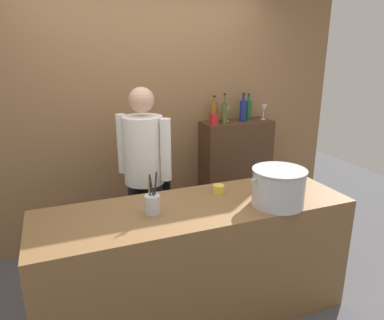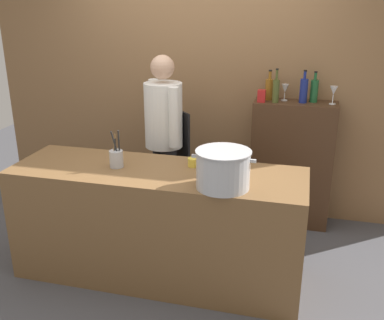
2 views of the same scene
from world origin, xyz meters
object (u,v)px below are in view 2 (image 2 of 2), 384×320
object	(u,v)px
wine_bottle_olive	(276,90)
wine_bottle_amber	(269,89)
wine_bottle_cobalt	(304,90)
spice_tin_red	(262,96)
utensil_crock	(116,158)
wine_glass_wide	(285,89)
wine_glass_short	(334,91)
wine_bottle_green	(314,90)
stockpot_large	(223,169)
butter_jar	(193,162)
chef	(164,133)

from	to	relation	value
wine_bottle_olive	wine_bottle_amber	size ratio (longest dim) A/B	1.11
wine_bottle_cobalt	spice_tin_red	xyz separation A→B (m)	(-0.37, -0.06, -0.06)
utensil_crock	wine_bottle_cobalt	world-z (taller)	wine_bottle_cobalt
utensil_crock	wine_bottle_olive	world-z (taller)	wine_bottle_olive
wine_glass_wide	wine_glass_short	distance (m)	0.43
wine_bottle_green	wine_glass_wide	size ratio (longest dim) A/B	1.82
stockpot_large	wine_bottle_amber	bearing A→B (deg)	83.45
wine_bottle_olive	wine_bottle_cobalt	distance (m)	0.25
wine_bottle_amber	utensil_crock	bearing A→B (deg)	-129.42
wine_bottle_olive	wine_bottle_green	bearing A→B (deg)	16.82
utensil_crock	spice_tin_red	distance (m)	1.51
wine_bottle_cobalt	wine_bottle_amber	bearing A→B (deg)	169.91
stockpot_large	wine_bottle_cobalt	bearing A→B (deg)	70.83
butter_jar	wine_glass_short	bearing A→B (deg)	45.00
wine_bottle_cobalt	wine_glass_short	xyz separation A→B (m)	(0.26, 0.00, 0.00)
wine_glass_wide	utensil_crock	bearing A→B (deg)	-133.23
utensil_crock	wine_bottle_green	world-z (taller)	wine_bottle_green
stockpot_large	wine_glass_wide	xyz separation A→B (m)	(0.31, 1.42, 0.29)
wine_bottle_green	wine_bottle_olive	bearing A→B (deg)	-163.18
utensil_crock	wine_bottle_amber	xyz separation A→B (m)	(1.02, 1.24, 0.35)
chef	wine_bottle_olive	bearing A→B (deg)	-109.99
butter_jar	wine_bottle_olive	size ratio (longest dim) A/B	0.28
wine_bottle_cobalt	spice_tin_red	distance (m)	0.38
wine_bottle_cobalt	spice_tin_red	world-z (taller)	wine_bottle_cobalt
utensil_crock	wine_bottle_amber	size ratio (longest dim) A/B	1.07
wine_bottle_green	wine_bottle_cobalt	xyz separation A→B (m)	(-0.09, -0.05, 0.01)
wine_glass_wide	spice_tin_red	distance (m)	0.24
wine_bottle_amber	wine_glass_wide	distance (m)	0.14
wine_bottle_amber	wine_glass_wide	xyz separation A→B (m)	(0.14, -0.00, 0.00)
utensil_crock	wine_bottle_amber	world-z (taller)	wine_bottle_amber
wine_bottle_olive	wine_bottle_cobalt	bearing A→B (deg)	11.62
stockpot_large	wine_bottle_amber	xyz separation A→B (m)	(0.16, 1.42, 0.29)
spice_tin_red	wine_glass_short	bearing A→B (deg)	5.87
wine_glass_short	wine_bottle_green	bearing A→B (deg)	164.03
wine_bottle_amber	wine_bottle_green	xyz separation A→B (m)	(0.40, -0.00, 0.01)
spice_tin_red	wine_bottle_green	bearing A→B (deg)	13.67
utensil_crock	butter_jar	bearing A→B (deg)	15.90
wine_glass_wide	wine_glass_short	size ratio (longest dim) A/B	0.94
butter_jar	wine_bottle_amber	size ratio (longest dim) A/B	0.31
utensil_crock	wine_glass_wide	size ratio (longest dim) A/B	1.92
chef	wine_bottle_green	bearing A→B (deg)	-111.25
spice_tin_red	utensil_crock	bearing A→B (deg)	-130.57
butter_jar	wine_bottle_cobalt	world-z (taller)	wine_bottle_cobalt
wine_bottle_olive	wine_bottle_green	xyz separation A→B (m)	(0.34, 0.10, -0.00)
butter_jar	wine_bottle_olive	bearing A→B (deg)	61.71
butter_jar	wine_bottle_cobalt	xyz separation A→B (m)	(0.77, 1.02, 0.40)
wine_glass_short	stockpot_large	bearing A→B (deg)	-118.19
wine_bottle_olive	spice_tin_red	bearing A→B (deg)	-175.19
chef	butter_jar	bearing A→B (deg)	173.70
chef	stockpot_large	xyz separation A→B (m)	(0.72, -0.94, 0.07)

